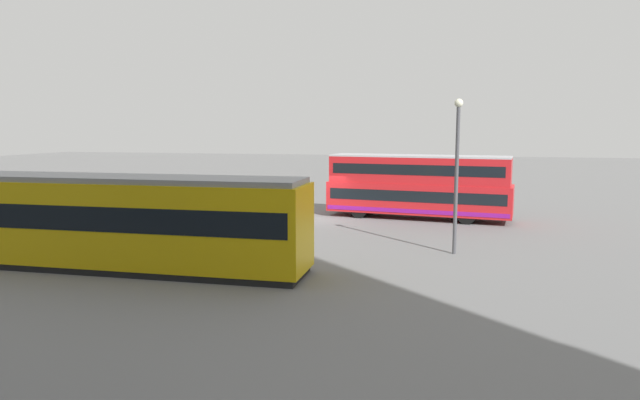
# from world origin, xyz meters

# --- Properties ---
(ground_plane) EXTENTS (160.00, 160.00, 0.00)m
(ground_plane) POSITION_xyz_m (0.00, 0.00, 0.00)
(ground_plane) COLOR slate
(double_decker_bus) EXTENTS (10.97, 3.79, 3.77)m
(double_decker_bus) POSITION_xyz_m (-5.46, -1.63, 1.93)
(double_decker_bus) COLOR red
(double_decker_bus) RESTS_ON ground
(tram_yellow) EXTENTS (13.74, 2.90, 3.56)m
(tram_yellow) POSITION_xyz_m (4.39, 13.08, 1.85)
(tram_yellow) COLOR #E5B70C
(tram_yellow) RESTS_ON ground
(pedestrian_near_railing) EXTENTS (0.45, 0.45, 1.70)m
(pedestrian_near_railing) POSITION_xyz_m (3.57, 6.09, 0.98)
(pedestrian_near_railing) COLOR #4C3F2D
(pedestrian_near_railing) RESTS_ON ground
(pedestrian_railing) EXTENTS (6.47, 0.84, 1.08)m
(pedestrian_railing) POSITION_xyz_m (5.77, 5.48, 0.73)
(pedestrian_railing) COLOR gray
(pedestrian_railing) RESTS_ON ground
(info_sign) EXTENTS (1.09, 0.13, 2.28)m
(info_sign) POSITION_xyz_m (11.44, 4.94, 1.58)
(info_sign) COLOR slate
(info_sign) RESTS_ON ground
(street_lamp) EXTENTS (0.36, 0.36, 6.56)m
(street_lamp) POSITION_xyz_m (-7.59, 7.53, 3.85)
(street_lamp) COLOR #4C4C51
(street_lamp) RESTS_ON ground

